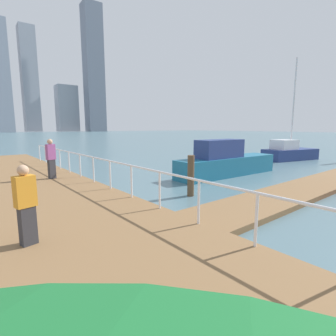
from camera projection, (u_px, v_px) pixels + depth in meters
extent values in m
plane|color=slate|center=(113.00, 170.00, 16.27)|extent=(300.00, 300.00, 0.00)
cube|color=olive|center=(306.00, 188.00, 10.98)|extent=(14.83, 2.00, 0.18)
cylinder|color=white|center=(256.00, 220.00, 4.89)|extent=(0.06, 0.06, 1.05)
cylinder|color=white|center=(199.00, 202.00, 6.06)|extent=(0.06, 0.06, 1.05)
cylinder|color=white|center=(160.00, 190.00, 7.22)|extent=(0.06, 0.06, 1.05)
cylinder|color=white|center=(132.00, 181.00, 8.39)|extent=(0.06, 0.06, 1.05)
cylinder|color=white|center=(110.00, 175.00, 9.56)|extent=(0.06, 0.06, 1.05)
cylinder|color=white|center=(94.00, 170.00, 10.72)|extent=(0.06, 0.06, 1.05)
cylinder|color=white|center=(80.00, 166.00, 11.89)|extent=(0.06, 0.06, 1.05)
cylinder|color=white|center=(69.00, 162.00, 13.05)|extent=(0.06, 0.06, 1.05)
cylinder|color=white|center=(60.00, 159.00, 14.22)|extent=(0.06, 0.06, 1.05)
cylinder|color=white|center=(52.00, 157.00, 15.38)|extent=(0.06, 0.06, 1.05)
cylinder|color=white|center=(45.00, 155.00, 16.55)|extent=(0.06, 0.06, 1.05)
cylinder|color=white|center=(40.00, 153.00, 17.71)|extent=(0.06, 0.06, 1.05)
cylinder|color=white|center=(178.00, 176.00, 6.56)|extent=(0.06, 28.84, 0.06)
cylinder|color=brown|center=(191.00, 176.00, 10.03)|extent=(0.27, 0.27, 1.61)
cube|color=#1E6B8C|center=(227.00, 166.00, 14.44)|extent=(6.80, 1.70, 1.03)
cube|color=navy|center=(220.00, 149.00, 13.88)|extent=(2.81, 1.24, 0.98)
cube|color=navy|center=(290.00, 154.00, 21.36)|extent=(5.02, 2.87, 0.90)
cube|color=white|center=(284.00, 145.00, 20.90)|extent=(2.02, 1.82, 0.77)
cylinder|color=silver|center=(294.00, 104.00, 20.73)|extent=(0.12, 0.12, 7.19)
cube|color=#333338|center=(28.00, 226.00, 5.01)|extent=(0.32, 0.26, 0.76)
cube|color=orange|center=(25.00, 191.00, 4.90)|extent=(0.40, 0.29, 0.60)
sphere|color=tan|center=(23.00, 170.00, 4.84)|extent=(0.21, 0.21, 0.21)
cube|color=#333338|center=(52.00, 169.00, 11.49)|extent=(0.32, 0.26, 0.85)
cube|color=#994C8C|center=(51.00, 152.00, 11.37)|extent=(0.40, 0.30, 0.68)
sphere|color=tan|center=(50.00, 142.00, 11.30)|extent=(0.23, 0.23, 0.23)
cube|color=#8C939E|center=(30.00, 80.00, 158.53)|extent=(9.20, 9.42, 62.72)
cube|color=#8C939E|center=(67.00, 109.00, 167.85)|extent=(12.75, 9.73, 29.19)
cube|color=slate|center=(94.00, 70.00, 165.01)|extent=(11.73, 10.78, 78.23)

